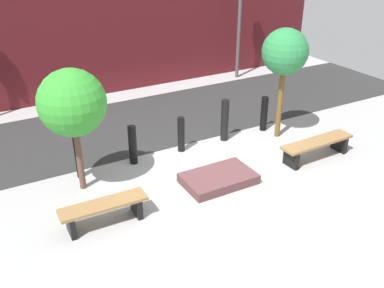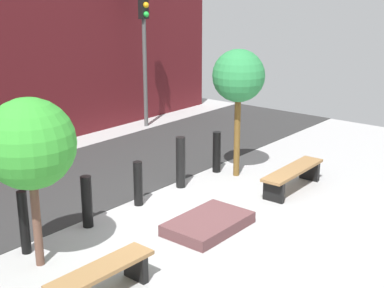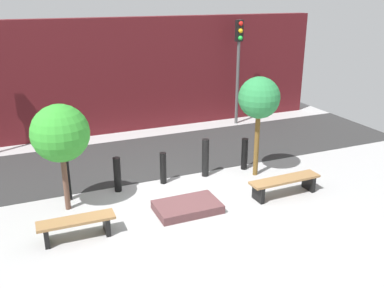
% 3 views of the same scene
% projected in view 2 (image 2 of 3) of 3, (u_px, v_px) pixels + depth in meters
% --- Properties ---
extents(ground_plane, '(18.00, 18.00, 0.00)m').
position_uv_depth(ground_plane, '(202.00, 227.00, 9.45)').
color(ground_plane, '#9C9C9C').
extents(road_strip, '(18.00, 3.65, 0.01)m').
position_uv_depth(road_strip, '(71.00, 181.00, 11.66)').
color(road_strip, '#2B2B2B').
rests_on(road_strip, ground).
extents(bench_left, '(1.62, 0.45, 0.46)m').
position_uv_depth(bench_left, '(102.00, 276.00, 7.21)').
color(bench_left, black).
rests_on(bench_left, ground).
extents(bench_right, '(1.93, 0.48, 0.47)m').
position_uv_depth(bench_right, '(293.00, 174.00, 11.08)').
color(bench_right, black).
rests_on(bench_right, ground).
extents(planter_bed, '(1.53, 0.97, 0.20)m').
position_uv_depth(planter_bed, '(208.00, 224.00, 9.33)').
color(planter_bed, brown).
rests_on(planter_bed, ground).
extents(tree_behind_left_bench, '(1.34, 1.34, 2.59)m').
position_uv_depth(tree_behind_left_bench, '(30.00, 144.00, 7.63)').
color(tree_behind_left_bench, brown).
rests_on(tree_behind_left_bench, ground).
extents(tree_behind_right_bench, '(1.14, 1.14, 2.82)m').
position_uv_depth(tree_behind_right_bench, '(239.00, 77.00, 11.41)').
color(tree_behind_right_bench, brown).
rests_on(tree_behind_right_bench, ground).
extents(bollard_far_left, '(0.16, 0.16, 1.04)m').
position_uv_depth(bollard_far_left, '(24.00, 223.00, 8.38)').
color(bollard_far_left, black).
rests_on(bollard_far_left, ground).
extents(bollard_left, '(0.19, 0.19, 0.94)m').
position_uv_depth(bollard_left, '(87.00, 202.00, 9.33)').
color(bollard_left, black).
rests_on(bollard_left, ground).
extents(bollard_center, '(0.17, 0.17, 0.88)m').
position_uv_depth(bollard_center, '(138.00, 184.00, 10.27)').
color(bollard_center, black).
rests_on(bollard_center, ground).
extents(bollard_right, '(0.20, 0.20, 1.10)m').
position_uv_depth(bollard_right, '(181.00, 162.00, 11.18)').
color(bollard_right, black).
rests_on(bollard_right, ground).
extents(bollard_far_right, '(0.19, 0.19, 0.94)m').
position_uv_depth(bollard_far_right, '(217.00, 152.00, 12.14)').
color(bollard_far_right, black).
rests_on(bollard_far_right, ground).
extents(traffic_light_mid_west, '(0.28, 0.27, 3.97)m').
position_uv_depth(traffic_light_mid_west, '(144.00, 35.00, 15.56)').
color(traffic_light_mid_west, '#4C4C4C').
rests_on(traffic_light_mid_west, ground).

